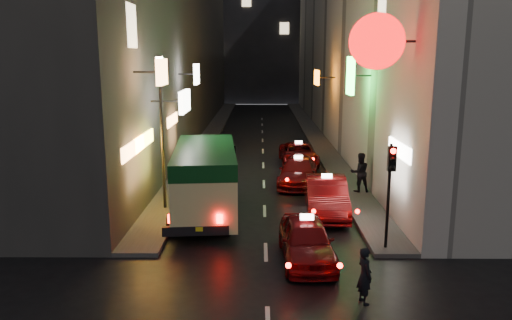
{
  "coord_description": "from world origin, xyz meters",
  "views": [
    {
      "loc": [
        -0.2,
        -7.12,
        6.39
      ],
      "look_at": [
        -0.36,
        13.0,
        2.2
      ],
      "focal_mm": 35.0,
      "sensor_mm": 36.0,
      "label": 1
    }
  ],
  "objects_px": {
    "lamp_post": "(162,123)",
    "traffic_light": "(391,174)",
    "minibus": "(205,173)",
    "pedestrian_crossing": "(365,272)",
    "taxi_near": "(307,237)"
  },
  "relations": [
    {
      "from": "lamp_post",
      "to": "traffic_light",
      "type": "bearing_deg",
      "value": -28.91
    },
    {
      "from": "minibus",
      "to": "pedestrian_crossing",
      "type": "distance_m",
      "value": 8.75
    },
    {
      "from": "minibus",
      "to": "lamp_post",
      "type": "xyz_separation_m",
      "value": [
        -1.82,
        0.78,
        1.92
      ]
    },
    {
      "from": "lamp_post",
      "to": "minibus",
      "type": "bearing_deg",
      "value": -23.13
    },
    {
      "from": "taxi_near",
      "to": "traffic_light",
      "type": "xyz_separation_m",
      "value": [
        2.72,
        0.64,
        1.89
      ]
    },
    {
      "from": "minibus",
      "to": "taxi_near",
      "type": "distance_m",
      "value": 5.81
    },
    {
      "from": "traffic_light",
      "to": "minibus",
      "type": "bearing_deg",
      "value": 149.55
    },
    {
      "from": "pedestrian_crossing",
      "to": "traffic_light",
      "type": "xyz_separation_m",
      "value": [
        1.45,
        3.42,
        1.81
      ]
    },
    {
      "from": "taxi_near",
      "to": "lamp_post",
      "type": "height_order",
      "value": "lamp_post"
    },
    {
      "from": "pedestrian_crossing",
      "to": "lamp_post",
      "type": "xyz_separation_m",
      "value": [
        -6.75,
        7.95,
        2.85
      ]
    },
    {
      "from": "minibus",
      "to": "lamp_post",
      "type": "relative_size",
      "value": 1.1
    },
    {
      "from": "lamp_post",
      "to": "pedestrian_crossing",
      "type": "bearing_deg",
      "value": -49.68
    },
    {
      "from": "minibus",
      "to": "taxi_near",
      "type": "xyz_separation_m",
      "value": [
        3.66,
        -4.39,
        -1.01
      ]
    },
    {
      "from": "traffic_light",
      "to": "lamp_post",
      "type": "bearing_deg",
      "value": 151.09
    },
    {
      "from": "taxi_near",
      "to": "lamp_post",
      "type": "relative_size",
      "value": 0.81
    }
  ]
}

